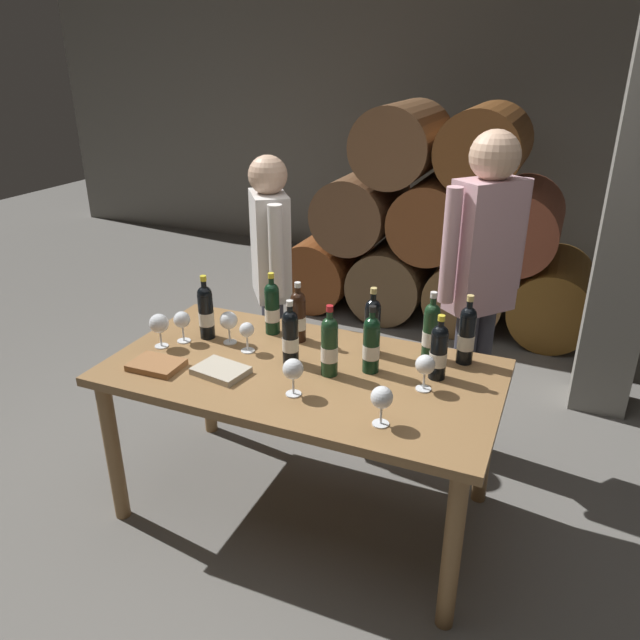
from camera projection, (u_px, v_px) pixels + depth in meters
ground_plane at (304, 506)px, 2.95m from camera, size 14.00×14.00×0.00m
cellar_back_wall at (479, 123)px, 5.92m from camera, size 10.00×0.24×2.80m
barrel_stack at (437, 230)px, 4.85m from camera, size 2.49×0.90×1.69m
stone_pillar at (639, 197)px, 3.31m from camera, size 0.32×0.32×2.60m
dining_table at (302, 387)px, 2.68m from camera, size 1.70×0.90×0.76m
wine_bottle_0 at (371, 344)px, 2.57m from camera, size 0.07×0.07×0.30m
wine_bottle_1 at (439, 351)px, 2.52m from camera, size 0.07×0.07×0.29m
wine_bottle_2 at (329, 346)px, 2.54m from camera, size 0.07×0.07×0.32m
wine_bottle_3 at (298, 316)px, 2.85m from camera, size 0.07×0.07×0.30m
wine_bottle_4 at (272, 308)px, 2.93m from camera, size 0.07×0.07×0.31m
wine_bottle_5 at (467, 334)px, 2.64m from camera, size 0.07×0.07×0.32m
wine_bottle_6 at (431, 331)px, 2.67m from camera, size 0.07×0.07×0.32m
wine_bottle_7 at (372, 326)px, 2.72m from camera, size 0.07×0.07×0.32m
wine_bottle_8 at (206, 311)px, 2.88m from camera, size 0.07×0.07×0.31m
wine_bottle_9 at (290, 336)px, 2.64m from camera, size 0.07×0.07×0.30m
wine_glass_0 at (293, 370)px, 2.39m from camera, size 0.08×0.08×0.16m
wine_glass_1 at (182, 321)px, 2.85m from camera, size 0.08×0.08×0.15m
wine_glass_2 at (159, 324)px, 2.79m from camera, size 0.09×0.09×0.16m
wine_glass_3 at (229, 321)px, 2.83m from camera, size 0.08×0.08×0.16m
wine_glass_4 at (247, 331)px, 2.75m from camera, size 0.07×0.07×0.14m
wine_glass_5 at (425, 366)px, 2.43m from camera, size 0.08×0.08×0.16m
wine_glass_6 at (382, 398)px, 2.20m from camera, size 0.08×0.08×0.16m
tasting_notebook at (157, 365)px, 2.64m from camera, size 0.22×0.16×0.03m
leather_ledger at (221, 371)px, 2.59m from camera, size 0.24×0.19×0.03m
sommelier_presenting at (482, 273)px, 2.94m from camera, size 0.34×0.40×1.72m
taster_seated_left at (271, 269)px, 3.36m from camera, size 0.33×0.42×1.54m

